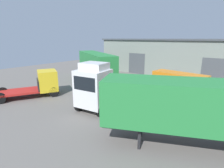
# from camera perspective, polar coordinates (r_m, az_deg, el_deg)

# --- Properties ---
(ground_plane) EXTENTS (60.00, 60.00, 0.00)m
(ground_plane) POSITION_cam_1_polar(r_m,az_deg,el_deg) (17.26, 0.87, -6.22)
(ground_plane) COLOR slate
(warehouse_building) EXTENTS (27.99, 6.88, 6.07)m
(warehouse_building) POSITION_cam_1_polar(r_m,az_deg,el_deg) (31.64, 20.67, 8.15)
(warehouse_building) COLOR gray
(warehouse_building) RESTS_ON ground_plane
(tractor_unit_white) EXTENTS (3.53, 7.13, 4.22)m
(tractor_unit_white) POSITION_cam_1_polar(r_m,az_deg,el_deg) (15.36, -4.82, -1.17)
(tractor_unit_white) COLOR silver
(tractor_unit_white) RESTS_ON ground_plane
(container_trailer_green) EXTENTS (11.26, 7.76, 4.03)m
(container_trailer_green) POSITION_cam_1_polar(r_m,az_deg,el_deg) (26.56, -5.31, 6.90)
(container_trailer_green) COLOR #28843D
(container_trailer_green) RESTS_ON ground_plane
(container_trailer_blue) EXTENTS (11.63, 7.41, 3.96)m
(container_trailer_blue) POSITION_cam_1_polar(r_m,az_deg,el_deg) (10.89, 29.81, -6.85)
(container_trailer_blue) COLOR #28843D
(container_trailer_blue) RESTS_ON ground_plane
(delivery_van_orange) EXTENTS (5.79, 2.70, 2.61)m
(delivery_van_orange) POSITION_cam_1_polar(r_m,az_deg,el_deg) (20.06, 20.57, 0.08)
(delivery_van_orange) COLOR orange
(delivery_van_orange) RESTS_ON ground_plane
(flatbed_truck_yellow) EXTENTS (5.31, 7.50, 2.74)m
(flatbed_truck_yellow) POSITION_cam_1_polar(r_m,az_deg,el_deg) (20.64, -23.10, -0.03)
(flatbed_truck_yellow) COLOR yellow
(flatbed_truck_yellow) RESTS_ON ground_plane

